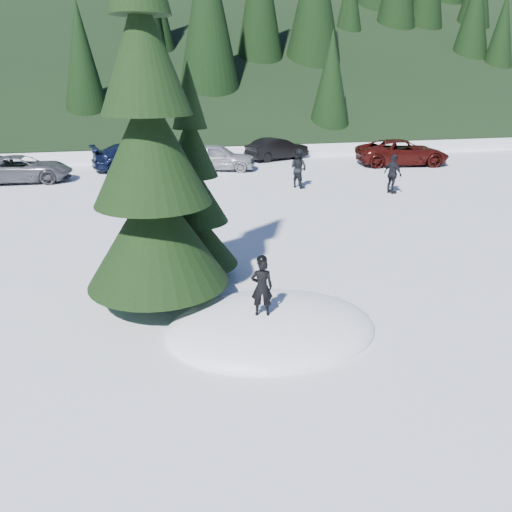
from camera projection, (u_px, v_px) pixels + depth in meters
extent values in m
plane|color=white|center=(271.00, 329.00, 10.53)|extent=(200.00, 200.00, 0.00)
ellipsoid|color=white|center=(271.00, 329.00, 10.53)|extent=(4.48, 3.52, 0.96)
cylinder|color=black|center=(159.00, 276.00, 11.46)|extent=(0.38, 0.38, 1.40)
cone|color=black|center=(156.00, 231.00, 11.09)|extent=(3.20, 3.20, 2.46)
cone|color=black|center=(150.00, 146.00, 10.45)|extent=(2.54, 2.54, 2.46)
cone|color=black|center=(143.00, 50.00, 9.81)|extent=(1.88, 1.88, 2.46)
cylinder|color=black|center=(196.00, 260.00, 13.02)|extent=(0.26, 0.26, 1.00)
cone|color=black|center=(195.00, 236.00, 12.80)|extent=(2.20, 2.20, 1.52)
cone|color=black|center=(193.00, 192.00, 12.40)|extent=(1.75, 1.75, 1.52)
cone|color=black|center=(191.00, 145.00, 12.01)|extent=(1.29, 1.29, 1.52)
cone|color=black|center=(188.00, 95.00, 11.61)|extent=(0.84, 0.84, 1.52)
imported|color=black|center=(262.00, 287.00, 9.92)|extent=(0.49, 0.37, 1.20)
imported|color=black|center=(299.00, 168.00, 23.41)|extent=(1.04, 1.10, 1.80)
imported|color=black|center=(393.00, 174.00, 22.21)|extent=(0.69, 1.11, 1.76)
imported|color=#53555B|center=(22.00, 169.00, 24.66)|extent=(4.77, 2.33, 1.31)
imported|color=black|center=(139.00, 156.00, 27.85)|extent=(5.37, 2.92, 1.48)
imported|color=gray|center=(216.00, 157.00, 27.68)|extent=(4.61, 2.79, 1.47)
imported|color=black|center=(277.00, 149.00, 31.17)|extent=(4.31, 2.81, 1.34)
imported|color=#390D0A|center=(402.00, 152.00, 29.32)|extent=(5.62, 3.21, 1.48)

